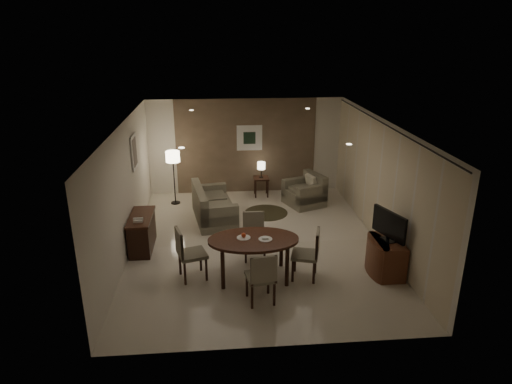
{
  "coord_description": "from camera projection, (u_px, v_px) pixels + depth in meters",
  "views": [
    {
      "loc": [
        -0.82,
        -9.13,
        4.54
      ],
      "look_at": [
        0.0,
        0.2,
        1.15
      ],
      "focal_mm": 32.0,
      "sensor_mm": 36.0,
      "label": 1
    }
  ],
  "objects": [
    {
      "name": "flat_tv",
      "position": [
        389.0,
        225.0,
        8.61
      ],
      "size": [
        0.36,
        0.85,
        0.6
      ],
      "primitive_type": null,
      "rotation": [
        0.0,
        0.0,
        0.35
      ],
      "color": "black",
      "rests_on": "tv_cabinet"
    },
    {
      "name": "console_desk",
      "position": [
        142.0,
        232.0,
        9.84
      ],
      "size": [
        0.48,
        1.2,
        0.75
      ],
      "primitive_type": null,
      "color": "#4C2418",
      "rests_on": "floor"
    },
    {
      "name": "chair_far",
      "position": [
        254.0,
        237.0,
        9.37
      ],
      "size": [
        0.46,
        0.46,
        0.96
      ],
      "primitive_type": null,
      "rotation": [
        0.0,
        0.0,
        -0.0
      ],
      "color": "#78715C",
      "rests_on": "floor"
    },
    {
      "name": "floor_lamp",
      "position": [
        174.0,
        178.0,
        12.25
      ],
      "size": [
        0.37,
        0.37,
        1.46
      ],
      "primitive_type": null,
      "color": "#FFE5B7",
      "rests_on": "floor"
    },
    {
      "name": "napkin",
      "position": [
        265.0,
        238.0,
        8.51
      ],
      "size": [
        0.12,
        0.08,
        0.03
      ],
      "primitive_type": "cube",
      "color": "white",
      "rests_on": "plate_b"
    },
    {
      "name": "art_left_canvas",
      "position": [
        135.0,
        152.0,
        10.44
      ],
      "size": [
        0.01,
        0.46,
        0.64
      ],
      "primitive_type": "cube",
      "color": "gray",
      "rests_on": "wall_left"
    },
    {
      "name": "chair_right",
      "position": [
        305.0,
        254.0,
        8.63
      ],
      "size": [
        0.59,
        0.59,
        0.99
      ],
      "primitive_type": null,
      "rotation": [
        0.0,
        0.0,
        -1.85
      ],
      "color": "#78715C",
      "rests_on": "floor"
    },
    {
      "name": "room_shell",
      "position": [
        255.0,
        180.0,
        10.08
      ],
      "size": [
        5.5,
        7.0,
        2.7
      ],
      "color": "beige",
      "rests_on": "ground"
    },
    {
      "name": "art_back_frame",
      "position": [
        249.0,
        138.0,
        12.87
      ],
      "size": [
        0.72,
        0.03,
        0.72
      ],
      "primitive_type": "cube",
      "color": "silver",
      "rests_on": "wall_back"
    },
    {
      "name": "plate_a",
      "position": [
        244.0,
        238.0,
        8.58
      ],
      "size": [
        0.26,
        0.26,
        0.02
      ],
      "primitive_type": "cylinder",
      "color": "white",
      "rests_on": "dining_table"
    },
    {
      "name": "chair_near",
      "position": [
        260.0,
        276.0,
        7.88
      ],
      "size": [
        0.54,
        0.54,
        0.98
      ],
      "primitive_type": null,
      "rotation": [
        0.0,
        0.0,
        3.3
      ],
      "color": "#78715C",
      "rests_on": "floor"
    },
    {
      "name": "downlight_nr",
      "position": [
        349.0,
        144.0,
        7.68
      ],
      "size": [
        0.1,
        0.1,
        0.01
      ],
      "primitive_type": "cylinder",
      "color": "white",
      "rests_on": "ceiling"
    },
    {
      "name": "art_left_frame",
      "position": [
        134.0,
        152.0,
        10.44
      ],
      "size": [
        0.03,
        0.6,
        0.8
      ],
      "primitive_type": "cube",
      "color": "silver",
      "rests_on": "wall_left"
    },
    {
      "name": "telephone",
      "position": [
        138.0,
        220.0,
        9.41
      ],
      "size": [
        0.2,
        0.14,
        0.09
      ],
      "primitive_type": null,
      "color": "white",
      "rests_on": "console_desk"
    },
    {
      "name": "dining_table",
      "position": [
        253.0,
        258.0,
        8.68
      ],
      "size": [
        1.72,
        1.07,
        0.81
      ],
      "primitive_type": null,
      "color": "#4C2418",
      "rests_on": "floor"
    },
    {
      "name": "downlight_fl",
      "position": [
        191.0,
        110.0,
        10.83
      ],
      "size": [
        0.1,
        0.1,
        0.01
      ],
      "primitive_type": "cylinder",
      "color": "white",
      "rests_on": "ceiling"
    },
    {
      "name": "downlight_nl",
      "position": [
        182.0,
        148.0,
        7.45
      ],
      "size": [
        0.1,
        0.1,
        0.01
      ],
      "primitive_type": "cylinder",
      "color": "white",
      "rests_on": "ceiling"
    },
    {
      "name": "curtain_wall",
      "position": [
        379.0,
        184.0,
        9.94
      ],
      "size": [
        0.08,
        6.7,
        2.58
      ],
      "primitive_type": null,
      "color": "beige",
      "rests_on": "wall_right"
    },
    {
      "name": "plate_b",
      "position": [
        265.0,
        239.0,
        8.52
      ],
      "size": [
        0.26,
        0.26,
        0.02
      ],
      "primitive_type": "cylinder",
      "color": "white",
      "rests_on": "dining_table"
    },
    {
      "name": "chair_left",
      "position": [
        192.0,
        253.0,
        8.62
      ],
      "size": [
        0.62,
        0.62,
        1.03
      ],
      "primitive_type": null,
      "rotation": [
        0.0,
        0.0,
        1.86
      ],
      "color": "#78715C",
      "rests_on": "floor"
    },
    {
      "name": "curtain_rod",
      "position": [
        385.0,
        124.0,
        9.49
      ],
      "size": [
        0.03,
        6.8,
        0.03
      ],
      "primitive_type": "cylinder",
      "rotation": [
        1.57,
        0.0,
        0.0
      ],
      "color": "black",
      "rests_on": "wall_right"
    },
    {
      "name": "side_table",
      "position": [
        261.0,
        187.0,
        12.97
      ],
      "size": [
        0.43,
        0.43,
        0.54
      ],
      "primitive_type": null,
      "color": "black",
      "rests_on": "floor"
    },
    {
      "name": "fruit_apple",
      "position": [
        244.0,
        235.0,
        8.56
      ],
      "size": [
        0.09,
        0.09,
        0.09
      ],
      "primitive_type": "sphere",
      "color": "#B93615",
      "rests_on": "plate_a"
    },
    {
      "name": "table_lamp",
      "position": [
        261.0,
        169.0,
        12.79
      ],
      "size": [
        0.22,
        0.22,
        0.5
      ],
      "primitive_type": null,
      "color": "#FFEAC1",
      "rests_on": "side_table"
    },
    {
      "name": "taupe_accent",
      "position": [
        246.0,
        146.0,
        12.97
      ],
      "size": [
        3.96,
        0.03,
        2.7
      ],
      "primitive_type": "cube",
      "color": "brown",
      "rests_on": "wall_back"
    },
    {
      "name": "tv_cabinet",
      "position": [
        387.0,
        257.0,
        8.84
      ],
      "size": [
        0.48,
        0.9,
        0.7
      ],
      "primitive_type": null,
      "color": "#5D2F1C",
      "rests_on": "floor"
    },
    {
      "name": "downlight_fr",
      "position": [
        308.0,
        109.0,
        11.06
      ],
      "size": [
        0.1,
        0.1,
        0.01
      ],
      "primitive_type": "cylinder",
      "color": "white",
      "rests_on": "ceiling"
    },
    {
      "name": "armchair",
      "position": [
        304.0,
        190.0,
        12.27
      ],
      "size": [
        1.17,
        1.2,
        0.83
      ],
      "primitive_type": null,
      "rotation": [
        0.0,
        0.0,
        -1.18
      ],
      "color": "#78715C",
      "rests_on": "floor"
    },
    {
      "name": "art_back_canvas",
      "position": [
        249.0,
        138.0,
        12.86
      ],
      "size": [
        0.34,
        0.01,
        0.34
      ],
      "primitive_type": "cube",
      "color": "black",
      "rests_on": "wall_back"
    },
    {
      "name": "round_rug",
      "position": [
        266.0,
        213.0,
        11.84
      ],
      "size": [
        1.12,
        1.12,
        0.01
      ],
      "primitive_type": "cylinder",
      "color": "#403C23",
      "rests_on": "floor"
    },
    {
      "name": "sofa",
      "position": [
        214.0,
        204.0,
        11.31
      ],
      "size": [
        1.91,
        1.17,
        0.84
      ],
      "primitive_type": null,
      "rotation": [
        0.0,
        0.0,
        1.73
      ],
      "color": "#78715C",
      "rests_on": "floor"
    }
  ]
}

